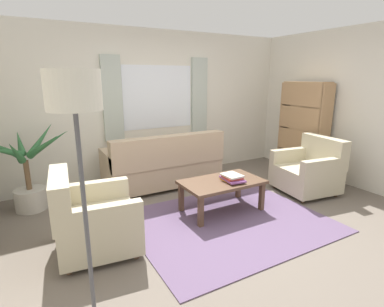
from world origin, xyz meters
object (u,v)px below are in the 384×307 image
(armchair_left, at_px, (91,219))
(coffee_table, at_px, (222,185))
(couch, at_px, (164,166))
(book_stack_on_table, at_px, (232,178))
(potted_plant, at_px, (29,176))
(armchair_right, at_px, (309,170))
(standing_lamp, at_px, (76,121))
(bookshelf, at_px, (303,128))

(armchair_left, relative_size, coffee_table, 0.84)
(couch, relative_size, armchair_left, 2.06)
(couch, height_order, book_stack_on_table, couch)
(couch, distance_m, armchair_left, 2.00)
(coffee_table, distance_m, potted_plant, 2.64)
(couch, xyz_separation_m, armchair_right, (1.93, -1.33, -0.01))
(standing_lamp, bearing_deg, coffee_table, 32.46)
(book_stack_on_table, bearing_deg, standing_lamp, -150.59)
(armchair_left, distance_m, coffee_table, 1.75)
(armchair_left, distance_m, bookshelf, 4.10)
(bookshelf, height_order, standing_lamp, standing_lamp)
(armchair_right, bearing_deg, couch, -117.01)
(book_stack_on_table, relative_size, bookshelf, 0.21)
(standing_lamp, bearing_deg, couch, 56.29)
(armchair_left, distance_m, armchair_right, 3.38)
(coffee_table, relative_size, bookshelf, 0.64)
(couch, xyz_separation_m, potted_plant, (-1.97, 0.09, 0.12))
(couch, distance_m, standing_lamp, 3.23)
(coffee_table, xyz_separation_m, bookshelf, (2.24, 0.62, 0.51))
(armchair_left, xyz_separation_m, bookshelf, (3.99, 0.74, 0.53))
(coffee_table, bearing_deg, standing_lamp, -147.54)
(couch, height_order, bookshelf, bookshelf)
(armchair_right, relative_size, bookshelf, 0.55)
(armchair_left, bearing_deg, potted_plant, 25.54)
(couch, distance_m, bookshelf, 2.67)
(bookshelf, relative_size, standing_lamp, 0.93)
(potted_plant, xyz_separation_m, bookshelf, (4.51, -0.72, 0.40))
(book_stack_on_table, relative_size, potted_plant, 0.31)
(coffee_table, xyz_separation_m, standing_lamp, (-1.96, -1.25, 1.16))
(coffee_table, distance_m, bookshelf, 2.38)
(potted_plant, distance_m, bookshelf, 4.59)
(armchair_left, height_order, coffee_table, armchair_left)
(coffee_table, height_order, book_stack_on_table, book_stack_on_table)
(coffee_table, xyz_separation_m, book_stack_on_table, (0.11, -0.08, 0.10))
(standing_lamp, bearing_deg, armchair_right, 18.00)
(armchair_right, distance_m, coffee_table, 1.63)
(book_stack_on_table, xyz_separation_m, potted_plant, (-2.38, 1.43, 0.00))
(couch, distance_m, armchair_right, 2.34)
(potted_plant, height_order, bookshelf, bookshelf)
(potted_plant, bearing_deg, standing_lamp, -83.26)
(armchair_right, distance_m, book_stack_on_table, 1.53)
(book_stack_on_table, bearing_deg, armchair_right, -0.02)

